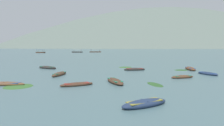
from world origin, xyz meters
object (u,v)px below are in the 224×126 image
(rowboat_1, at_px, (208,74))
(rowboat_10, at_px, (6,84))
(rowboat_6, at_px, (59,74))
(rowboat_11, at_px, (145,103))
(rowboat_12, at_px, (190,69))
(ferry_0, at_px, (95,52))
(ferry_2, at_px, (41,52))
(ferry_1, at_px, (77,52))
(rowboat_5, at_px, (77,84))
(rowboat_4, at_px, (182,77))
(rowboat_0, at_px, (135,69))
(rowboat_3, at_px, (47,68))
(rowboat_8, at_px, (115,81))

(rowboat_1, xyz_separation_m, rowboat_10, (-24.81, -6.76, -0.01))
(rowboat_6, bearing_deg, rowboat_11, -56.59)
(rowboat_12, xyz_separation_m, ferry_0, (-24.25, 122.77, 0.27))
(rowboat_11, bearing_deg, ferry_2, 112.23)
(ferry_1, bearing_deg, rowboat_1, -72.80)
(rowboat_6, height_order, rowboat_10, rowboat_6)
(rowboat_5, bearing_deg, rowboat_4, 19.34)
(rowboat_0, height_order, rowboat_11, rowboat_11)
(rowboat_0, relative_size, rowboat_3, 0.89)
(rowboat_11, bearing_deg, rowboat_3, 121.06)
(ferry_0, height_order, ferry_2, same)
(ferry_2, bearing_deg, rowboat_1, -60.48)
(rowboat_8, height_order, rowboat_11, rowboat_8)
(rowboat_5, distance_m, ferry_0, 136.15)
(rowboat_3, relative_size, ferry_2, 0.59)
(rowboat_8, xyz_separation_m, ferry_1, (-24.73, 129.29, 0.28))
(rowboat_0, height_order, rowboat_3, rowboat_3)
(rowboat_1, distance_m, ferry_0, 130.98)
(rowboat_3, height_order, rowboat_6, rowboat_3)
(rowboat_0, distance_m, ferry_0, 124.14)
(rowboat_8, relative_size, ferry_2, 0.58)
(rowboat_11, bearing_deg, rowboat_8, 101.05)
(rowboat_11, bearing_deg, rowboat_4, 57.47)
(rowboat_8, distance_m, ferry_2, 127.74)
(rowboat_1, bearing_deg, rowboat_8, -157.00)
(rowboat_6, relative_size, ferry_0, 0.44)
(rowboat_5, height_order, ferry_2, ferry_2)
(ferry_0, distance_m, ferry_1, 15.11)
(rowboat_5, distance_m, rowboat_6, 7.96)
(rowboat_3, xyz_separation_m, rowboat_11, (13.49, -22.39, -0.01))
(rowboat_1, distance_m, ferry_1, 129.34)
(rowboat_0, height_order, ferry_0, ferry_0)
(rowboat_11, distance_m, ferry_0, 143.21)
(rowboat_6, distance_m, ferry_0, 128.91)
(ferry_0, relative_size, ferry_1, 1.12)
(rowboat_0, bearing_deg, rowboat_11, -96.58)
(rowboat_10, distance_m, ferry_2, 124.74)
(rowboat_8, bearing_deg, rowboat_3, 129.96)
(rowboat_1, xyz_separation_m, rowboat_11, (-11.91, -13.94, 0.02))
(rowboat_11, relative_size, ferry_1, 0.43)
(rowboat_0, xyz_separation_m, rowboat_10, (-15.13, -12.21, -0.02))
(rowboat_1, relative_size, rowboat_4, 0.99)
(rowboat_6, xyz_separation_m, ferry_0, (-3.02, 128.87, 0.27))
(rowboat_12, bearing_deg, rowboat_10, -153.01)
(rowboat_6, height_order, rowboat_12, same)
(rowboat_4, distance_m, ferry_1, 130.70)
(rowboat_0, height_order, rowboat_5, rowboat_0)
(rowboat_3, relative_size, rowboat_10, 1.07)
(rowboat_11, relative_size, ferry_0, 0.38)
(rowboat_5, relative_size, rowboat_11, 0.97)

